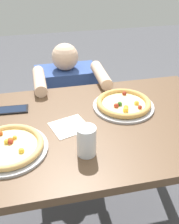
% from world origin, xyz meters
% --- Properties ---
extents(ground_plane, '(8.00, 8.00, 0.00)m').
position_xyz_m(ground_plane, '(0.00, 0.00, 0.00)').
color(ground_plane, '#4C4C51').
extents(dining_table, '(1.30, 0.79, 0.75)m').
position_xyz_m(dining_table, '(0.00, 0.00, 0.63)').
color(dining_table, brown).
rests_on(dining_table, ground).
extents(pizza_near, '(0.32, 0.32, 0.04)m').
position_xyz_m(pizza_near, '(-0.36, -0.11, 0.77)').
color(pizza_near, '#B7B7BC').
rests_on(pizza_near, dining_table).
extents(pizza_far, '(0.31, 0.31, 0.04)m').
position_xyz_m(pizza_far, '(0.20, 0.11, 0.77)').
color(pizza_far, '#B7B7BC').
rests_on(pizza_far, dining_table).
extents(water_cup_clear, '(0.08, 0.08, 0.13)m').
position_xyz_m(water_cup_clear, '(-0.06, -0.20, 0.81)').
color(water_cup_clear, silver).
rests_on(water_cup_clear, dining_table).
extents(paper_napkin, '(0.19, 0.18, 0.00)m').
position_xyz_m(paper_napkin, '(-0.10, -0.00, 0.75)').
color(paper_napkin, white).
rests_on(paper_napkin, dining_table).
extents(cell_phone, '(0.15, 0.08, 0.01)m').
position_xyz_m(cell_phone, '(-0.35, 0.20, 0.75)').
color(cell_phone, black).
rests_on(cell_phone, dining_table).
extents(diner_seated, '(0.44, 0.53, 0.92)m').
position_xyz_m(diner_seated, '(-0.02, 0.66, 0.40)').
color(diner_seated, '#333847').
rests_on(diner_seated, ground).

